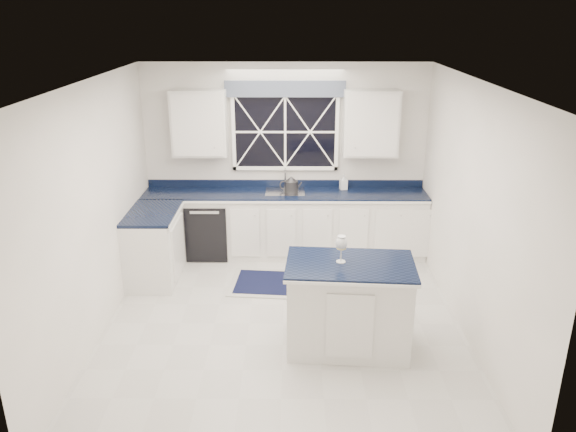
{
  "coord_description": "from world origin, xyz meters",
  "views": [
    {
      "loc": [
        0.09,
        -5.57,
        3.37
      ],
      "look_at": [
        0.05,
        0.4,
        1.16
      ],
      "focal_mm": 35.0,
      "sensor_mm": 36.0,
      "label": 1
    }
  ],
  "objects_px": {
    "soap_bottle": "(344,182)",
    "faucet": "(285,178)",
    "dishwasher": "(209,227)",
    "island": "(349,305)",
    "kettle": "(291,185)",
    "wine_glass": "(341,244)"
  },
  "relations": [
    {
      "from": "soap_bottle",
      "to": "faucet",
      "type": "bearing_deg",
      "value": 177.93
    },
    {
      "from": "soap_bottle",
      "to": "wine_glass",
      "type": "bearing_deg",
      "value": -95.54
    },
    {
      "from": "faucet",
      "to": "island",
      "type": "xyz_separation_m",
      "value": [
        0.69,
        -2.59,
        -0.61
      ]
    },
    {
      "from": "dishwasher",
      "to": "faucet",
      "type": "distance_m",
      "value": 1.31
    },
    {
      "from": "island",
      "to": "faucet",
      "type": "bearing_deg",
      "value": 108.79
    },
    {
      "from": "dishwasher",
      "to": "island",
      "type": "height_order",
      "value": "island"
    },
    {
      "from": "island",
      "to": "wine_glass",
      "type": "relative_size",
      "value": 4.75
    },
    {
      "from": "soap_bottle",
      "to": "kettle",
      "type": "bearing_deg",
      "value": -169.97
    },
    {
      "from": "faucet",
      "to": "wine_glass",
      "type": "bearing_deg",
      "value": -77.0
    },
    {
      "from": "kettle",
      "to": "wine_glass",
      "type": "xyz_separation_m",
      "value": [
        0.51,
        -2.39,
        0.12
      ]
    },
    {
      "from": "dishwasher",
      "to": "kettle",
      "type": "distance_m",
      "value": 1.34
    },
    {
      "from": "dishwasher",
      "to": "wine_glass",
      "type": "xyz_separation_m",
      "value": [
        1.69,
        -2.36,
        0.75
      ]
    },
    {
      "from": "dishwasher",
      "to": "faucet",
      "type": "xyz_separation_m",
      "value": [
        1.1,
        0.19,
        0.69
      ]
    },
    {
      "from": "faucet",
      "to": "island",
      "type": "distance_m",
      "value": 2.75
    },
    {
      "from": "dishwasher",
      "to": "island",
      "type": "distance_m",
      "value": 2.99
    },
    {
      "from": "wine_glass",
      "to": "faucet",
      "type": "bearing_deg",
      "value": 103.0
    },
    {
      "from": "kettle",
      "to": "island",
      "type": "bearing_deg",
      "value": -63.89
    },
    {
      "from": "island",
      "to": "dishwasher",
      "type": "bearing_deg",
      "value": 130.68
    },
    {
      "from": "dishwasher",
      "to": "kettle",
      "type": "bearing_deg",
      "value": 1.51
    },
    {
      "from": "wine_glass",
      "to": "kettle",
      "type": "bearing_deg",
      "value": 101.97
    },
    {
      "from": "island",
      "to": "kettle",
      "type": "relative_size",
      "value": 4.19
    },
    {
      "from": "kettle",
      "to": "faucet",
      "type": "bearing_deg",
      "value": 129.06
    }
  ]
}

